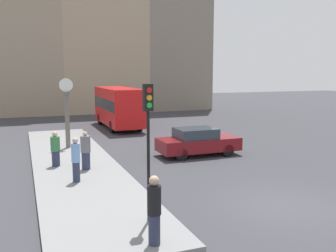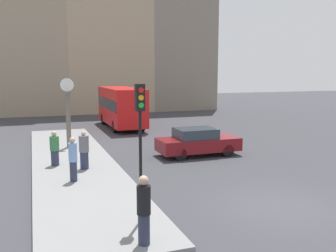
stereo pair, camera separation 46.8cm
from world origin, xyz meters
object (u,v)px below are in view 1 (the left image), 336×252
Objects in this scene: bus_distant at (118,105)px; street_clock at (67,112)px; sedan_car at (198,142)px; pedestrian_green_hoodie at (55,149)px; traffic_light_near at (148,125)px; pedestrian_blue_stripe at (76,160)px; pedestrian_black_jacket at (154,210)px; pedestrian_grey_jacket at (86,151)px.

bus_distant is 8.84m from street_clock.
bus_distant is (-1.55, 11.35, 1.06)m from sedan_car.
bus_distant is 4.65× the size of pedestrian_green_hoodie.
sedan_car is at bearing 1.92° from pedestrian_green_hoodie.
pedestrian_green_hoodie is at bearing -116.65° from bus_distant.
traffic_light_near is 8.18m from pedestrian_green_hoodie.
bus_distant reaches higher than pedestrian_blue_stripe.
pedestrian_black_jacket is (-4.19, -20.74, -0.74)m from bus_distant.
bus_distant is 13.01m from pedestrian_green_hoodie.
pedestrian_black_jacket is (1.63, -9.14, 0.12)m from pedestrian_green_hoodie.
street_clock is 4.50m from pedestrian_green_hoodie.
pedestrian_grey_jacket is 1.06× the size of pedestrian_green_hoodie.
traffic_light_near is at bearing -83.29° from pedestrian_grey_jacket.
pedestrian_black_jacket is at bearing -86.96° from pedestrian_grey_jacket.
pedestrian_black_jacket is at bearing -101.43° from bus_distant.
pedestrian_green_hoodie is at bearing 104.45° from traffic_light_near.
sedan_car is 0.58× the size of bus_distant.
sedan_car is 11.01m from pedestrian_black_jacket.
pedestrian_green_hoodie is (-7.37, -0.25, 0.20)m from sedan_car.
street_clock is at bearing 92.60° from pedestrian_black_jacket.
pedestrian_black_jacket is at bearing -103.15° from traffic_light_near.
pedestrian_black_jacket is at bearing -121.46° from sedan_car.
pedestrian_green_hoodie reaches higher than sedan_car.
bus_distant is at bearing 78.57° from pedestrian_black_jacket.
pedestrian_green_hoodie is at bearing -103.74° from street_clock.
sedan_car is at bearing -82.22° from bus_distant.
pedestrian_grey_jacket is 8.05m from pedestrian_black_jacket.
sedan_car is 7.62m from street_clock.
street_clock is at bearing 94.58° from traffic_light_near.
pedestrian_black_jacket is (0.60, -13.33, -1.15)m from street_clock.
pedestrian_blue_stripe is at bearing -79.42° from pedestrian_green_hoodie.
sedan_car is 7.38m from pedestrian_green_hoodie.
pedestrian_grey_jacket reaches higher than pedestrian_green_hoodie.
street_clock is (-0.95, 11.86, -0.80)m from traffic_light_near.
pedestrian_green_hoodie is 0.90× the size of pedestrian_black_jacket.
pedestrian_blue_stripe is 1.04× the size of pedestrian_grey_jacket.
sedan_car is at bearing 24.69° from pedestrian_blue_stripe.
sedan_car is 2.70× the size of pedestrian_green_hoodie.
bus_distant is 13.54m from pedestrian_grey_jacket.
traffic_light_near is at bearing -85.42° from street_clock.
traffic_light_near reaches higher than pedestrian_green_hoodie.
street_clock is 2.33× the size of pedestrian_grey_jacket.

